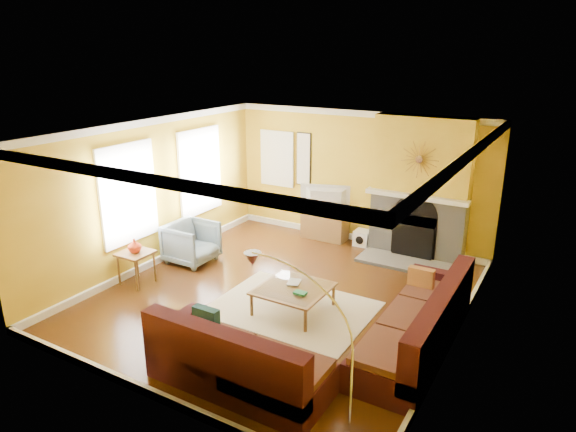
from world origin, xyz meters
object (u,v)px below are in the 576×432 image
Objects in this scene: media_console at (325,226)px; arc_lamp at (305,353)px; side_table at (137,268)px; sectional_sofa at (326,311)px; coffee_table at (293,299)px; armchair at (192,243)px.

media_console is 5.85m from arc_lamp.
side_table is (-1.80, -3.60, 0.02)m from media_console.
arc_lamp is at bearing -71.05° from sectional_sofa.
media_console is 1.66× the size of side_table.
sectional_sofa is 6.45× the size of side_table.
arc_lamp is at bearing -22.11° from side_table.
armchair is (-2.60, 0.70, 0.18)m from coffee_table.
arc_lamp is (2.38, -5.30, 0.69)m from media_console.
arc_lamp is (0.58, -1.70, 0.50)m from sectional_sofa.
coffee_table is 2.71m from arc_lamp.
sectional_sofa reaches higher than side_table.
armchair reaches higher than coffee_table.
armchair is (-3.40, 1.20, -0.06)m from sectional_sofa.
side_table is (-3.60, 0.00, -0.16)m from sectional_sofa.
side_table reaches higher than coffee_table.
sectional_sofa reaches higher than armchair.
coffee_table is 2.70m from armchair.
side_table is at bearing 180.00° from sectional_sofa.
media_console is at bearing 114.22° from arc_lamp.
sectional_sofa is 1.94× the size of arc_lamp.
armchair is at bearing 160.56° from sectional_sofa.
side_table reaches higher than media_console.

